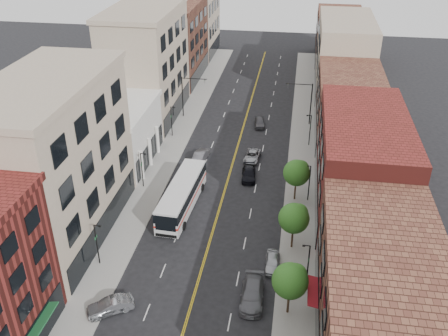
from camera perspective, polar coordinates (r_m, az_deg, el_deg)
The scene contains 33 objects.
ground at distance 47.97m, azimuth -4.73°, elevation -18.33°, with size 220.00×220.00×0.00m, color black.
sidewalk_left at distance 77.28m, azimuth -6.11°, elevation 2.04°, with size 4.00×110.00×0.15m, color gray.
sidewalk_right at distance 75.00m, azimuth 8.85°, elevation 0.94°, with size 4.00×110.00×0.15m, color gray.
bldg_l_tanoffice at distance 57.50m, azimuth -18.81°, elevation 0.36°, with size 10.00×22.00×18.00m, color gray.
bldg_l_white at distance 74.22m, azimuth -12.28°, elevation 3.67°, with size 10.00×14.00×8.00m, color silver.
bldg_l_far_a at distance 87.29m, azimuth -8.82°, elevation 11.48°, with size 10.00×20.00×18.00m, color gray.
bldg_l_far_b at distance 106.14m, azimuth -5.59°, elevation 14.06°, with size 10.00×20.00×15.00m, color brown.
bldg_l_far_c at distance 122.57m, azimuth -3.55°, elevation 17.43°, with size 10.00×16.00×20.00m, color gray.
bldg_r_near at distance 44.33m, azimuth 17.79°, elevation -15.75°, with size 10.00×26.00×10.00m, color brown.
bldg_r_mid at distance 63.05m, azimuth 15.41°, elevation 0.46°, with size 10.00×22.00×12.00m, color #5D1D18.
bldg_r_far_a at distance 82.41m, azimuth 14.15°, elevation 6.86°, with size 10.00×20.00×10.00m, color brown.
bldg_r_far_b at distance 101.54m, azimuth 13.56°, elevation 12.39°, with size 10.00×22.00×14.00m, color gray.
bldg_r_far_c at distance 121.18m, azimuth 12.98°, elevation 14.43°, with size 10.00×18.00×11.00m, color brown.
tree_r_1 at distance 47.12m, azimuth 7.68°, elevation -12.54°, with size 3.40×3.40×5.59m.
tree_r_2 at distance 54.99m, azimuth 8.08°, elevation -5.61°, with size 3.40×3.40×5.59m.
tree_r_3 at distance 63.47m, azimuth 8.38°, elevation -0.46°, with size 3.40×3.40×5.59m.
lamp_l_1 at distance 54.51m, azimuth -14.31°, elevation -8.21°, with size 0.81×0.55×5.05m.
lamp_l_2 at distance 66.93m, azimuth -9.34°, elevation -0.00°, with size 0.81×0.55×5.05m.
lamp_l_3 at distance 80.62m, azimuth -6.00°, elevation 5.53°, with size 0.81×0.55×5.05m.
lamp_r_1 at distance 50.90m, azimuth 9.55°, elevation -10.70°, with size 0.81×0.55×5.05m.
lamp_r_2 at distance 64.02m, azimuth 9.70°, elevation -1.50°, with size 0.81×0.55×5.05m.
lamp_r_3 at distance 78.22m, azimuth 9.79°, elevation 4.48°, with size 0.81×0.55×5.05m.
signal_mast_left at distance 87.00m, azimuth -4.31°, elevation 8.64°, with size 4.49×0.18×7.20m.
signal_mast_right at distance 84.92m, azimuth 9.45°, elevation 7.78°, with size 4.49×0.18×7.20m.
city_bus at distance 62.51m, azimuth -4.84°, elevation -3.02°, with size 3.78×13.48×3.43m.
car_angle_a at distance 50.34m, azimuth -12.86°, elevation -15.06°, with size 1.79×4.45×1.52m, color #999CA0.
car_angle_b at distance 50.36m, azimuth -12.86°, elevation -15.12°, with size 1.51×4.33×1.43m, color #939499.
car_parked_mid at distance 50.26m, azimuth 3.26°, elevation -14.20°, with size 2.23×5.49×1.59m, color #57575D.
car_parked_far at distance 54.19m, azimuth 5.57°, elevation -10.65°, with size 1.58×3.92×1.34m, color #AAADB2.
car_lane_behind at distance 74.08m, azimuth -2.64°, elevation 1.49°, with size 1.57×4.50×1.48m, color #4A494E.
car_lane_a at distance 69.35m, azimuth 2.85°, elevation -0.68°, with size 1.90×4.66×1.35m, color black.
car_lane_b at distance 74.08m, azimuth 3.25°, elevation 1.39°, with size 2.15×4.66×1.29m, color #9A9CA2.
car_lane_c at distance 84.95m, azimuth 4.10°, elevation 5.24°, with size 1.68×4.17×1.42m, color #48474C.
Camera 1 is at (8.68, -31.12, 35.46)m, focal length 40.00 mm.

